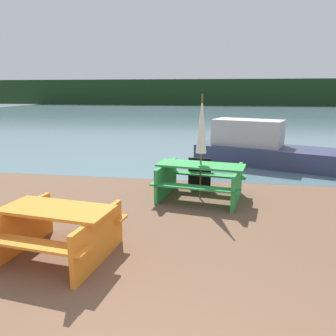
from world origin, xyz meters
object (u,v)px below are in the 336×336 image
(picnic_table_green, at_px, (200,178))
(umbrella_white, at_px, (202,125))
(signboard, at_px, (200,173))
(picnic_table_orange, at_px, (58,227))
(boat, at_px, (266,149))

(picnic_table_green, bearing_deg, umbrella_white, 90.00)
(picnic_table_green, height_order, signboard, picnic_table_green)
(picnic_table_orange, bearing_deg, signboard, 64.31)
(umbrella_white, bearing_deg, picnic_table_green, -90.00)
(picnic_table_orange, xyz_separation_m, boat, (3.73, 6.69, 0.06))
(picnic_table_orange, height_order, signboard, signboard)
(picnic_table_orange, bearing_deg, picnic_table_green, 57.52)
(picnic_table_green, bearing_deg, signboard, 94.69)
(boat, relative_size, signboard, 6.87)
(picnic_table_orange, xyz_separation_m, signboard, (1.79, 3.71, -0.07))
(umbrella_white, height_order, boat, umbrella_white)
(umbrella_white, xyz_separation_m, boat, (1.87, 3.78, -1.12))
(picnic_table_green, bearing_deg, boat, 63.67)
(picnic_table_orange, xyz_separation_m, umbrella_white, (1.85, 2.91, 1.19))
(signboard, bearing_deg, boat, 56.96)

